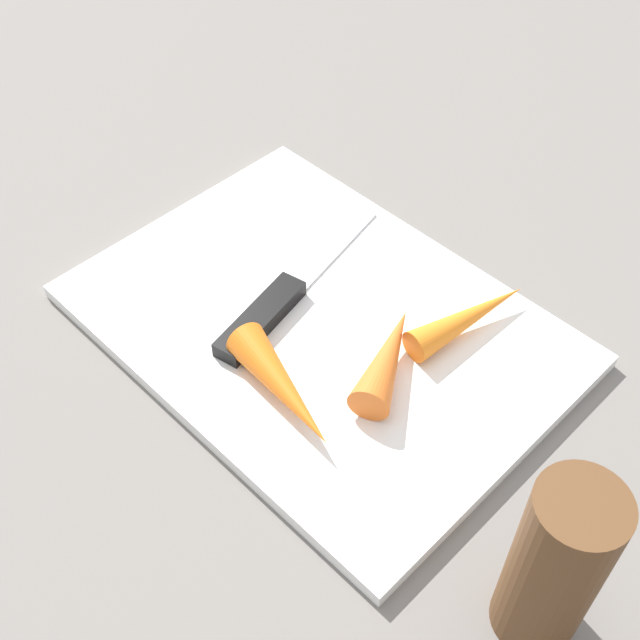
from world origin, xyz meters
The scene contains 7 objects.
ground_plane centered at (0.00, 0.00, 0.00)m, with size 1.40×1.40×0.00m, color slate.
cutting_board centered at (0.00, 0.00, 0.01)m, with size 0.36×0.26×0.01m, color white.
knife centered at (0.03, 0.02, 0.02)m, with size 0.06×0.20×0.01m.
carrot_medium centered at (-0.08, -0.07, 0.02)m, with size 0.03×0.03×0.11m, color orange.
carrot_longest centered at (-0.04, 0.07, 0.03)m, with size 0.03×0.03×0.11m, color orange.
carrot_shortest centered at (-0.07, 0.00, 0.03)m, with size 0.03×0.03×0.09m, color orange.
pepper_grinder centered at (-0.25, 0.07, 0.07)m, with size 0.05×0.05×0.13m, color brown.
Camera 1 is at (-0.30, 0.30, 0.48)m, focal length 46.49 mm.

